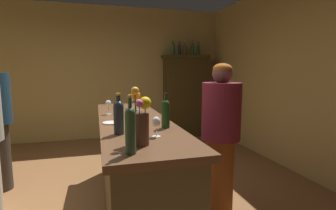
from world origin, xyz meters
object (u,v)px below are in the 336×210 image
at_px(wine_bottle_rose, 166,112).
at_px(wine_glass_rear, 130,100).
at_px(bar_counter, 134,166).
at_px(wine_bottle_chardonnay, 130,128).
at_px(wine_glass_front, 108,104).
at_px(cheese_plate, 111,123).
at_px(display_bottle_midright, 193,49).
at_px(display_bottle_midleft, 180,49).
at_px(wine_bottle_riesling, 119,115).
at_px(display_bottle_left, 173,48).
at_px(wine_glass_spare, 138,102).
at_px(bartender, 221,134).
at_px(wine_glass_mid, 156,123).
at_px(display_cabinet, 185,95).
at_px(display_bottle_center, 185,49).
at_px(flower_arrangement, 139,123).
at_px(display_bottle_right, 198,49).

height_order(wine_bottle_rose, wine_glass_rear, wine_bottle_rose).
relative_size(bar_counter, wine_bottle_chardonnay, 7.17).
distance_m(wine_glass_front, cheese_plate, 0.52).
bearing_deg(display_bottle_midright, display_bottle_midleft, 180.00).
xyz_separation_m(wine_bottle_riesling, wine_glass_front, (-0.03, 0.93, -0.03)).
bearing_deg(wine_glass_front, display_bottle_left, 59.31).
distance_m(wine_glass_spare, bartender, 1.10).
bearing_deg(wine_bottle_chardonnay, wine_glass_mid, 55.65).
height_order(display_cabinet, display_bottle_left, display_bottle_left).
xyz_separation_m(wine_bottle_rose, wine_glass_rear, (-0.13, 1.22, -0.03)).
bearing_deg(wine_glass_front, bar_counter, -57.35).
distance_m(bar_counter, display_bottle_center, 3.57).
bearing_deg(wine_glass_front, display_cabinet, 54.70).
distance_m(wine_glass_front, bartender, 1.25).
height_order(wine_bottle_chardonnay, cheese_plate, wine_bottle_chardonnay).
relative_size(wine_bottle_riesling, wine_glass_spare, 2.32).
relative_size(display_cabinet, wine_glass_rear, 11.81).
xyz_separation_m(cheese_plate, display_bottle_midleft, (1.66, 3.04, 0.93)).
distance_m(bar_counter, wine_bottle_chardonnay, 1.26).
relative_size(flower_arrangement, display_bottle_right, 1.25).
distance_m(display_cabinet, wine_glass_spare, 2.72).
xyz_separation_m(bar_counter, wine_glass_front, (-0.22, 0.35, 0.61)).
xyz_separation_m(bar_counter, display_bottle_right, (1.87, 2.88, 1.44)).
bearing_deg(wine_glass_rear, display_bottle_right, 49.72).
bearing_deg(display_bottle_midright, bartender, -105.97).
bearing_deg(flower_arrangement, wine_glass_rear, 84.57).
distance_m(display_bottle_center, display_bottle_right, 0.32).
xyz_separation_m(wine_bottle_rose, bartender, (0.63, 0.21, -0.29)).
height_order(cheese_plate, display_bottle_midright, display_bottle_midright).
relative_size(cheese_plate, display_bottle_left, 0.48).
height_order(wine_bottle_chardonnay, wine_glass_rear, wine_bottle_chardonnay).
distance_m(display_bottle_right, bartender, 3.48).
xyz_separation_m(display_bottle_midleft, display_bottle_midright, (0.30, -0.00, 0.02)).
distance_m(display_cabinet, wine_glass_front, 3.10).
distance_m(display_cabinet, display_bottle_center, 0.99).
distance_m(wine_glass_spare, display_bottle_left, 2.71).
bearing_deg(display_bottle_midleft, display_bottle_left, 180.00).
distance_m(wine_bottle_rose, display_bottle_right, 3.82).
height_order(display_bottle_midright, bartender, display_bottle_midright).
relative_size(cheese_plate, display_bottle_midleft, 0.52).
bearing_deg(display_bottle_left, wine_bottle_rose, -107.76).
xyz_separation_m(display_cabinet, wine_bottle_chardonnay, (-1.73, -3.95, 0.20)).
height_order(wine_bottle_rose, wine_glass_front, wine_bottle_rose).
relative_size(wine_bottle_riesling, display_bottle_center, 1.03).
xyz_separation_m(bar_counter, wine_glass_rear, (0.07, 0.76, 0.60)).
height_order(wine_bottle_riesling, display_bottle_right, display_bottle_right).
bearing_deg(wine_bottle_rose, display_bottle_midright, 65.49).
height_order(wine_glass_front, display_bottle_right, display_bottle_right).
relative_size(wine_bottle_chardonnay, display_bottle_midleft, 1.14).
bearing_deg(display_bottle_midright, wine_bottle_rose, -114.51).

